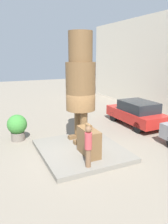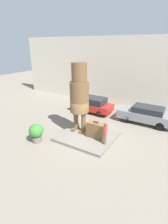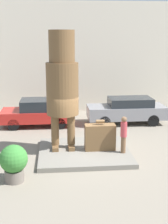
% 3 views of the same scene
% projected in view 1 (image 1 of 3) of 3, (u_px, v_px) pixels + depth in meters
% --- Properties ---
extents(ground_plane, '(60.00, 60.00, 0.00)m').
position_uv_depth(ground_plane, '(81.00, 152.00, 9.79)').
color(ground_plane, gray).
extents(pedestal, '(3.88, 3.55, 0.19)m').
position_uv_depth(pedestal, '(81.00, 150.00, 9.76)').
color(pedestal, slate).
rests_on(pedestal, ground_plane).
extents(statue_figure, '(1.37, 1.37, 5.05)m').
position_uv_depth(statue_figure, '(81.00, 80.00, 9.93)').
color(statue_figure, brown).
rests_on(statue_figure, pedestal).
extents(giant_suitcase, '(1.31, 0.52, 1.34)m').
position_uv_depth(giant_suitcase, '(89.00, 142.00, 9.00)').
color(giant_suitcase, brown).
rests_on(giant_suitcase, pedestal).
extents(tourist, '(0.27, 0.27, 1.58)m').
position_uv_depth(tourist, '(88.00, 145.00, 7.92)').
color(tourist, brown).
rests_on(tourist, pedestal).
extents(parked_car_red, '(4.04, 1.82, 1.52)m').
position_uv_depth(parked_car_red, '(137.00, 113.00, 13.41)').
color(parked_car_red, '#B2231E').
rests_on(parked_car_red, ground_plane).
extents(planter_pot, '(0.99, 0.99, 1.34)m').
position_uv_depth(planter_pot, '(17.00, 126.00, 11.01)').
color(planter_pot, '#70665B').
rests_on(planter_pot, ground_plane).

